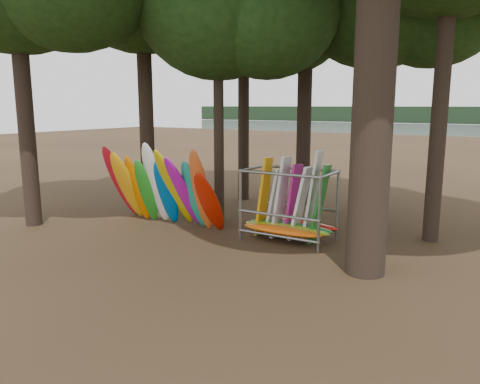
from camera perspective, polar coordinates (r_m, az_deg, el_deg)
The scene contains 4 objects.
ground at distance 14.47m, azimuth -2.46°, elevation -6.46°, with size 120.00×120.00×0.00m, color #47331E.
lake at distance 71.99m, azimuth 25.55°, elevation 6.12°, with size 160.00×160.00×0.00m, color gray.
kayak_row at distance 16.67m, azimuth -9.38°, elevation 0.30°, with size 4.91×2.05×3.13m.
storage_rack at distance 14.83m, azimuth 5.99°, elevation -1.89°, with size 2.95×1.58×2.89m.
Camera 1 is at (7.78, -11.44, 4.22)m, focal length 35.00 mm.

